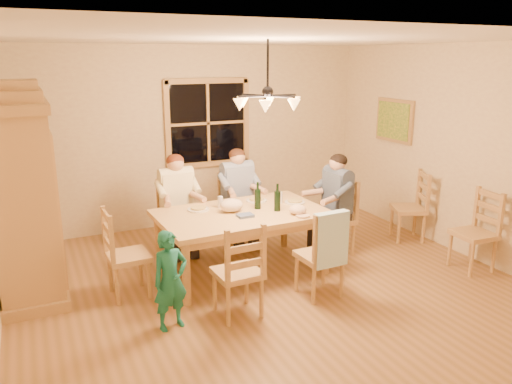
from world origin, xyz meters
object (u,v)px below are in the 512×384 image
chair_far_left (178,231)px  chair_near_right (319,268)px  wine_bottle_b (277,197)px  chair_end_left (129,269)px  chair_end_right (335,231)px  chair_near_left (238,287)px  chair_spare_back (407,219)px  wine_bottle_a (258,195)px  chandelier (268,101)px  child (170,280)px  chair_spare_front (472,246)px  adult_slate_man (336,192)px  adult_woman (177,192)px  chair_far_right (238,222)px  adult_plaid_man (238,184)px  armoire (25,199)px  dining_table (242,220)px

chair_far_left → chair_near_right: 2.09m
wine_bottle_b → chair_end_left: bearing=177.1°
chair_end_left → chair_end_right: same height
chair_near_left → chair_spare_back: 3.18m
wine_bottle_b → chair_spare_back: wine_bottle_b is taller
chair_far_left → wine_bottle_a: (0.75, -0.86, 0.62)m
chair_far_left → chandelier: bearing=113.9°
chair_far_left → child: bearing=69.4°
chair_spare_front → adult_slate_man: bearing=50.1°
chair_spare_back → adult_slate_man: bearing=112.7°
chair_far_left → adult_woman: 0.54m
chair_end_left → wine_bottle_a: (1.58, 0.09, 0.62)m
chair_near_left → adult_woman: adult_woman is taller
chair_far_right → chair_near_left: size_ratio=1.00×
chair_end_right → chair_end_left: bearing=90.0°
adult_plaid_man → chair_spare_back: size_ratio=0.88×
chair_near_left → chair_end_right: bearing=26.6°
chair_near_left → chair_far_right: bearing=64.8°
chair_far_left → adult_plaid_man: (0.87, 0.03, 0.54)m
adult_woman → chair_spare_back: 3.26m
chair_end_right → adult_slate_man: adult_slate_man is taller
chair_far_right → armoire: bearing=6.9°
adult_slate_man → wine_bottle_a: 1.13m
adult_woman → child: bearing=69.4°
chair_far_right → wine_bottle_b: 1.25m
chair_end_left → chair_spare_back: same height
adult_plaid_man → wine_bottle_a: size_ratio=2.65×
adult_slate_man → wine_bottle_b: size_ratio=2.65×
chair_far_left → adult_plaid_man: 1.02m
chair_end_right → wine_bottle_a: (-1.13, -0.01, 0.62)m
adult_slate_man → child: adult_slate_man is taller
dining_table → wine_bottle_a: bearing=9.8°
chair_end_left → wine_bottle_b: bearing=84.9°
dining_table → wine_bottle_b: bearing=-19.7°
wine_bottle_a → chair_far_right: bearing=82.5°
wine_bottle_a → wine_bottle_b: size_ratio=1.00×
chair_far_right → wine_bottle_a: 1.10m
dining_table → adult_slate_man: (1.36, 0.05, 0.18)m
chair_near_left → chair_spare_back: same height
chair_near_left → chair_near_right: size_ratio=1.00×
chair_near_left → chair_near_right: (0.98, 0.04, 0.00)m
chair_near_right → chair_far_left: bearing=117.9°
armoire → chair_spare_front: 5.19m
armoire → child: size_ratio=2.36×
chair_near_right → child: chair_near_right is taller
adult_woman → adult_plaid_man: same height
chair_near_right → wine_bottle_a: bearing=105.3°
wine_bottle_a → armoire: bearing=169.3°
chair_end_left → chair_end_right: bearing=90.0°
chair_far_left → chair_spare_front: 3.69m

